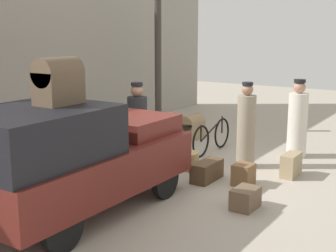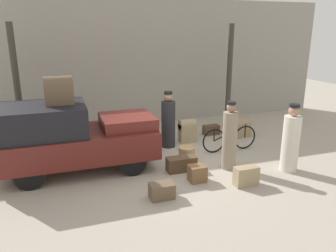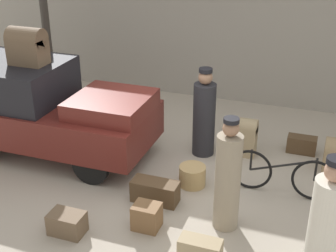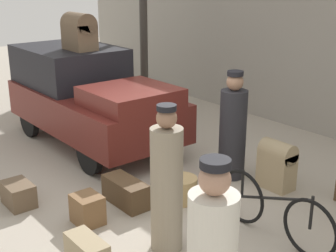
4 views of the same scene
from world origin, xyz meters
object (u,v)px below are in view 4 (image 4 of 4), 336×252
Objects in this scene: bicycle at (274,211)px; trunk_umber_medium at (87,209)px; suitcase_tan_flat at (126,192)px; trunk_barrel_dark at (277,163)px; porter_with_bicycle at (233,130)px; trunk_on_truck_roof at (79,31)px; wicker_basket at (181,189)px; trunk_wicker_pale at (18,194)px; truck at (88,94)px; conductor_in_dark_uniform at (167,185)px.

trunk_umber_medium is (-1.71, -1.55, -0.17)m from bicycle.
suitcase_tan_flat is (-1.84, -0.88, -0.19)m from bicycle.
trunk_barrel_dark is 2.84m from trunk_umber_medium.
porter_with_bicycle is at bearing -162.64° from trunk_barrel_dark.
suitcase_tan_flat is 1.93× the size of trunk_umber_medium.
porter_with_bicycle reaches higher than bicycle.
suitcase_tan_flat is at bearing -115.80° from trunk_barrel_dark.
porter_with_bicycle is 2.54× the size of trunk_on_truck_roof.
wicker_basket is at bearing -171.24° from bicycle.
trunk_barrel_dark is at bearing 72.51° from trunk_umber_medium.
trunk_on_truck_roof is (-1.83, 2.07, 1.89)m from trunk_wicker_pale.
bicycle is at bearing -52.99° from trunk_barrel_dark.
suitcase_tan_flat is (-0.98, -2.03, -0.21)m from trunk_barrel_dark.
truck is 5.08× the size of trunk_barrel_dark.
truck is 2.15× the size of conductor_in_dark_uniform.
trunk_barrel_dark is at bearing 67.51° from wicker_basket.
truck is 3.73m from trunk_barrel_dark.
bicycle reaches higher than suitcase_tan_flat.
truck reaches higher than trunk_barrel_dark.
bicycle is at bearing 59.70° from conductor_in_dark_uniform.
trunk_umber_medium reaches higher than wicker_basket.
suitcase_tan_flat is (-1.19, 0.23, -0.62)m from conductor_in_dark_uniform.
truck is at bearing 0.00° from trunk_on_truck_roof.
trunk_wicker_pale is 0.76× the size of trunk_on_truck_roof.
trunk_barrel_dark is at bearing 95.39° from conductor_in_dark_uniform.
suitcase_tan_flat is at bearing -98.72° from porter_with_bicycle.
trunk_barrel_dark reaches higher than suitcase_tan_flat.
trunk_wicker_pale is 3.35m from trunk_on_truck_roof.
trunk_umber_medium is (-0.15, -2.48, -0.57)m from porter_with_bicycle.
porter_with_bicycle is at bearing 16.65° from trunk_on_truck_roof.
truck is 8.34× the size of wicker_basket.
trunk_wicker_pale is 1.14m from trunk_umber_medium.
trunk_wicker_pale is at bearing -120.45° from trunk_barrel_dark.
suitcase_tan_flat is (0.90, 1.17, 0.02)m from trunk_wicker_pale.
wicker_basket is 0.27× the size of porter_with_bicycle.
suitcase_tan_flat is at bearing -154.45° from bicycle.
wicker_basket is 0.26× the size of conductor_in_dark_uniform.
bicycle is 4.88m from trunk_on_truck_roof.
porter_with_bicycle reaches higher than suitcase_tan_flat.
bicycle is 2.35× the size of trunk_barrel_dark.
porter_with_bicycle is 0.83m from trunk_barrel_dark.
bicycle is 2.60× the size of trunk_on_truck_roof.
trunk_on_truck_roof is (-2.86, 1.58, 1.86)m from trunk_umber_medium.
truck reaches higher than suitcase_tan_flat.
bicycle is 3.42× the size of trunk_wicker_pale.
bicycle is 1.02× the size of porter_with_bicycle.
trunk_on_truck_roof is at bearing 179.69° from bicycle.
porter_with_bicycle is 2.55m from trunk_umber_medium.
bicycle is 4.45× the size of trunk_umber_medium.
conductor_in_dark_uniform is 1.30m from trunk_umber_medium.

